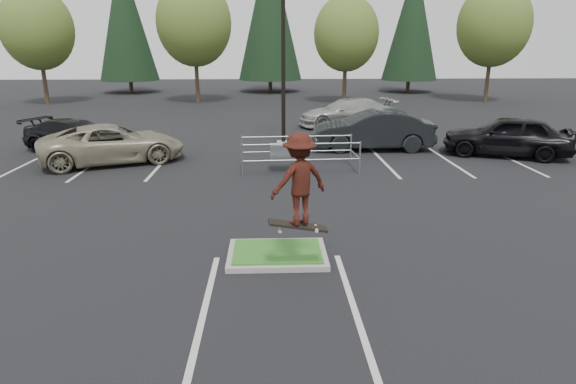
{
  "coord_description": "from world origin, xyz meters",
  "views": [
    {
      "loc": [
        -0.14,
        -9.9,
        4.55
      ],
      "look_at": [
        0.3,
        1.5,
        1.06
      ],
      "focal_mm": 30.0,
      "sensor_mm": 36.0,
      "label": 1
    }
  ],
  "objects_px": {
    "conif_a": "(125,18)",
    "conif_c": "(413,21)",
    "car_far_silver": "(348,113)",
    "car_l_tan": "(111,144)",
    "decid_b": "(194,26)",
    "car_r_charc": "(372,130)",
    "skateboarder": "(298,180)",
    "decid_a": "(38,31)",
    "cart_corral": "(286,151)",
    "decid_c": "(346,36)",
    "decid_d": "(493,28)",
    "car_l_black": "(74,136)",
    "light_pole": "(283,45)",
    "conif_b": "(270,10)",
    "car_r_black": "(508,136)"
  },
  "relations": [
    {
      "from": "conif_a",
      "to": "conif_c",
      "type": "relative_size",
      "value": 1.04
    },
    {
      "from": "conif_c",
      "to": "car_far_silver",
      "type": "xyz_separation_m",
      "value": [
        -9.57,
        -21.5,
        -6.04
      ]
    },
    {
      "from": "car_l_tan",
      "to": "car_far_silver",
      "type": "bearing_deg",
      "value": -72.69
    },
    {
      "from": "decid_b",
      "to": "conif_c",
      "type": "bearing_deg",
      "value": 24.14
    },
    {
      "from": "car_r_charc",
      "to": "skateboarder",
      "type": "bearing_deg",
      "value": -17.28
    },
    {
      "from": "decid_a",
      "to": "cart_corral",
      "type": "bearing_deg",
      "value": -50.37
    },
    {
      "from": "decid_c",
      "to": "decid_d",
      "type": "distance_m",
      "value": 12.03
    },
    {
      "from": "car_l_black",
      "to": "car_r_charc",
      "type": "distance_m",
      "value": 13.28
    },
    {
      "from": "decid_c",
      "to": "skateboarder",
      "type": "bearing_deg",
      "value": -100.28
    },
    {
      "from": "decid_b",
      "to": "cart_corral",
      "type": "xyz_separation_m",
      "value": [
        6.48,
        -22.82,
        -5.27
      ]
    },
    {
      "from": "light_pole",
      "to": "conif_b",
      "type": "bearing_deg",
      "value": 91.01
    },
    {
      "from": "cart_corral",
      "to": "car_far_silver",
      "type": "bearing_deg",
      "value": 65.76
    },
    {
      "from": "decid_a",
      "to": "decid_c",
      "type": "bearing_deg",
      "value": -0.48
    },
    {
      "from": "conif_c",
      "to": "skateboarder",
      "type": "height_order",
      "value": "conif_c"
    },
    {
      "from": "car_r_charc",
      "to": "car_r_black",
      "type": "bearing_deg",
      "value": 75.08
    },
    {
      "from": "decid_d",
      "to": "car_l_black",
      "type": "distance_m",
      "value": 33.15
    },
    {
      "from": "light_pole",
      "to": "car_r_charc",
      "type": "height_order",
      "value": "light_pole"
    },
    {
      "from": "conif_a",
      "to": "car_l_tan",
      "type": "height_order",
      "value": "conif_a"
    },
    {
      "from": "conif_c",
      "to": "light_pole",
      "type": "bearing_deg",
      "value": -116.15
    },
    {
      "from": "decid_c",
      "to": "car_l_tan",
      "type": "relative_size",
      "value": 1.51
    },
    {
      "from": "decid_a",
      "to": "decid_b",
      "type": "xyz_separation_m",
      "value": [
        12.0,
        0.5,
        0.46
      ]
    },
    {
      "from": "skateboarder",
      "to": "car_r_black",
      "type": "relative_size",
      "value": 0.39
    },
    {
      "from": "car_l_black",
      "to": "car_r_black",
      "type": "relative_size",
      "value": 0.97
    },
    {
      "from": "conif_c",
      "to": "car_l_tan",
      "type": "xyz_separation_m",
      "value": [
        -20.5,
        -30.2,
        -6.07
      ]
    },
    {
      "from": "conif_a",
      "to": "skateboarder",
      "type": "bearing_deg",
      "value": -70.65
    },
    {
      "from": "car_far_silver",
      "to": "decid_a",
      "type": "bearing_deg",
      "value": -128.32
    },
    {
      "from": "conif_a",
      "to": "conif_b",
      "type": "height_order",
      "value": "conif_b"
    },
    {
      "from": "conif_a",
      "to": "decid_a",
      "type": "bearing_deg",
      "value": -111.91
    },
    {
      "from": "decid_c",
      "to": "car_r_black",
      "type": "distance_m",
      "value": 20.76
    },
    {
      "from": "car_r_charc",
      "to": "conif_b",
      "type": "bearing_deg",
      "value": -170.3
    },
    {
      "from": "decid_d",
      "to": "conif_b",
      "type": "xyz_separation_m",
      "value": [
        -17.99,
        10.17,
        1.94
      ]
    },
    {
      "from": "cart_corral",
      "to": "car_r_black",
      "type": "relative_size",
      "value": 0.86
    },
    {
      "from": "decid_b",
      "to": "car_far_silver",
      "type": "bearing_deg",
      "value": -50.22
    },
    {
      "from": "car_l_black",
      "to": "skateboarder",
      "type": "bearing_deg",
      "value": -119.83
    },
    {
      "from": "car_l_tan",
      "to": "car_far_silver",
      "type": "height_order",
      "value": "car_far_silver"
    },
    {
      "from": "decid_a",
      "to": "car_r_charc",
      "type": "relative_size",
      "value": 1.66
    },
    {
      "from": "car_l_tan",
      "to": "car_l_black",
      "type": "distance_m",
      "value": 3.16
    },
    {
      "from": "decid_d",
      "to": "car_l_tan",
      "type": "xyz_separation_m",
      "value": [
        -24.49,
        -21.04,
        -5.14
      ]
    },
    {
      "from": "light_pole",
      "to": "car_r_charc",
      "type": "xyz_separation_m",
      "value": [
        4.0,
        -0.5,
        -3.67
      ]
    },
    {
      "from": "decid_c",
      "to": "skateboarder",
      "type": "height_order",
      "value": "decid_c"
    },
    {
      "from": "conif_c",
      "to": "car_l_black",
      "type": "distance_m",
      "value": 36.62
    },
    {
      "from": "decid_b",
      "to": "car_r_charc",
      "type": "height_order",
      "value": "decid_b"
    },
    {
      "from": "skateboarder",
      "to": "car_l_tan",
      "type": "distance_m",
      "value": 12.46
    },
    {
      "from": "conif_b",
      "to": "car_l_tan",
      "type": "relative_size",
      "value": 2.61
    },
    {
      "from": "decid_a",
      "to": "decid_b",
      "type": "relative_size",
      "value": 0.92
    },
    {
      "from": "car_l_black",
      "to": "car_far_silver",
      "type": "distance_m",
      "value": 14.72
    },
    {
      "from": "skateboarder",
      "to": "car_r_charc",
      "type": "height_order",
      "value": "skateboarder"
    },
    {
      "from": "car_r_black",
      "to": "decid_b",
      "type": "bearing_deg",
      "value": -120.78
    },
    {
      "from": "conif_a",
      "to": "car_l_black",
      "type": "xyz_separation_m",
      "value": [
        5.22,
        -28.52,
        -6.38
      ]
    },
    {
      "from": "conif_a",
      "to": "car_l_black",
      "type": "relative_size",
      "value": 2.61
    }
  ]
}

